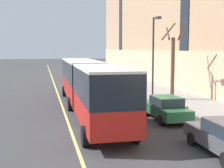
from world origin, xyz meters
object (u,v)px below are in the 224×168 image
parked_car_green_0 (165,108)px  fire_hydrant (187,111)px  parked_car_red_1 (102,78)px  city_bus (87,83)px  street_lamp (154,50)px  street_tree_far_uptown (173,62)px  parked_car_silver_3 (116,85)px  parked_car_silver_5 (94,74)px

parked_car_green_0 → fire_hydrant: (1.63, 0.19, -0.29)m
parked_car_green_0 → parked_car_red_1: 21.84m
city_bus → parked_car_red_1: (4.58, 18.14, -1.33)m
city_bus → fire_hydrant: 7.30m
city_bus → street_lamp: 7.46m
street_tree_far_uptown → parked_car_silver_3: bearing=121.6°
parked_car_silver_5 → street_tree_far_uptown: (3.54, -21.91, 2.64)m
parked_car_silver_5 → street_lamp: bearing=-85.7°
parked_car_red_1 → fire_hydrant: (1.61, -21.65, -0.29)m
parked_car_silver_5 → parked_car_red_1: bearing=-90.3°
parked_car_green_0 → parked_car_silver_5: (0.05, 29.08, -0.00)m
parked_car_red_1 → parked_car_silver_3: 8.60m
city_bus → street_lamp: size_ratio=2.73×
parked_car_red_1 → parked_car_silver_3: bearing=-91.1°
parked_car_silver_5 → fire_hydrant: parked_car_silver_5 is taller
city_bus → street_tree_far_uptown: size_ratio=2.87×
city_bus → parked_car_silver_5: 25.83m
parked_car_green_0 → fire_hydrant: 1.66m
city_bus → parked_car_red_1: city_bus is taller
city_bus → parked_car_red_1: size_ratio=4.36×
city_bus → street_lamp: street_lamp is taller
parked_car_green_0 → parked_car_silver_3: same height
parked_car_green_0 → parked_car_red_1: (0.01, 21.84, -0.00)m
parked_car_red_1 → parked_car_silver_5: (0.04, 7.24, -0.00)m
street_lamp → city_bus: bearing=-152.9°
parked_car_silver_5 → street_tree_far_uptown: size_ratio=0.63×
parked_car_green_0 → parked_car_red_1: same height
street_tree_far_uptown → parked_car_silver_5: bearing=99.2°
parked_car_red_1 → fire_hydrant: 21.71m
parked_car_red_1 → street_lamp: 15.48m
parked_car_red_1 → street_lamp: bearing=-83.5°
city_bus → parked_car_silver_3: bearing=65.2°
parked_car_silver_3 → parked_car_silver_5: 15.84m
city_bus → street_tree_far_uptown: bearing=23.0°
city_bus → parked_car_silver_3: size_ratio=4.32×
parked_car_green_0 → street_lamp: (1.73, 6.91, 3.74)m
parked_car_silver_3 → fire_hydrant: (1.77, -13.05, -0.29)m
street_tree_far_uptown → parked_car_green_0: bearing=-116.6°
city_bus → parked_car_silver_5: (4.61, 25.38, -1.34)m
parked_car_silver_3 → parked_car_silver_5: same height
parked_car_red_1 → parked_car_silver_5: size_ratio=1.05×
parked_car_silver_5 → parked_car_silver_3: bearing=-90.7°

